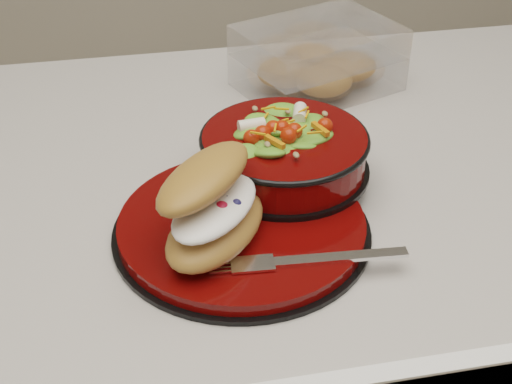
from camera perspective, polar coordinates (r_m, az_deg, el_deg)
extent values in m
cube|color=silver|center=(1.29, 11.79, -14.46)|extent=(1.16, 0.66, 0.86)
cube|color=beige|center=(1.00, 14.81, 2.79)|extent=(1.24, 0.74, 0.04)
cylinder|color=black|center=(0.79, -1.15, -3.18)|extent=(0.29, 0.29, 0.01)
cylinder|color=#4E0402|center=(0.78, -1.15, -2.60)|extent=(0.27, 0.27, 0.01)
torus|color=black|center=(0.77, -0.30, -2.72)|extent=(0.15, 0.15, 0.01)
cylinder|color=black|center=(0.86, 2.23, 1.85)|extent=(0.21, 0.21, 0.01)
cylinder|color=#4E0402|center=(0.84, 2.27, 3.27)|extent=(0.19, 0.19, 0.04)
torus|color=black|center=(0.83, 2.29, 4.32)|extent=(0.20, 0.20, 0.01)
ellipsoid|color=#437621|center=(0.84, 2.28, 3.90)|extent=(0.16, 0.16, 0.07)
sphere|color=red|center=(0.83, 5.07, 6.41)|extent=(0.02, 0.02, 0.02)
sphere|color=red|center=(0.85, 3.79, 7.25)|extent=(0.02, 0.02, 0.02)
sphere|color=red|center=(0.85, 1.73, 7.45)|extent=(0.02, 0.02, 0.02)
sphere|color=red|center=(0.84, 0.00, 6.92)|extent=(0.02, 0.02, 0.02)
sphere|color=red|center=(0.81, -0.43, 5.92)|extent=(0.02, 0.02, 0.02)
sphere|color=red|center=(0.79, 0.79, 5.02)|extent=(0.02, 0.02, 0.02)
sphere|color=red|center=(0.79, 3.01, 4.79)|extent=(0.02, 0.02, 0.02)
sphere|color=red|center=(0.80, 4.79, 5.39)|extent=(0.02, 0.02, 0.02)
cylinder|color=silver|center=(0.86, 3.56, 7.40)|extent=(0.03, 0.03, 0.02)
cylinder|color=silver|center=(0.83, -0.36, 6.47)|extent=(0.04, 0.03, 0.02)
cube|color=orange|center=(0.79, 1.52, 5.21)|extent=(0.03, 0.03, 0.01)
cube|color=orange|center=(0.82, 5.24, 6.18)|extent=(0.03, 0.02, 0.01)
ellipsoid|color=#A56E32|center=(0.73, -3.24, -2.89)|extent=(0.15, 0.17, 0.04)
ellipsoid|color=white|center=(0.72, -3.31, -1.24)|extent=(0.13, 0.14, 0.02)
ellipsoid|color=#A56E32|center=(0.72, -3.59, 1.25)|extent=(0.14, 0.16, 0.04)
sphere|color=#B40C21|center=(0.71, -5.17, -1.06)|extent=(0.02, 0.02, 0.02)
sphere|color=#B40C21|center=(0.71, -2.78, -1.30)|extent=(0.02, 0.02, 0.02)
sphere|color=#191947|center=(0.72, -4.07, -0.64)|extent=(0.01, 0.01, 0.01)
sphere|color=#191947|center=(0.72, -2.35, -0.65)|extent=(0.01, 0.01, 0.01)
sphere|color=#191947|center=(0.71, -3.28, -1.05)|extent=(0.01, 0.01, 0.01)
sphere|color=#191947|center=(0.71, -1.57, -0.96)|extent=(0.01, 0.01, 0.01)
sphere|color=#191947|center=(0.71, -4.75, -1.42)|extent=(0.01, 0.01, 0.01)
cube|color=silver|center=(0.73, 6.63, -5.22)|extent=(0.14, 0.02, 0.00)
cube|color=silver|center=(0.72, -0.28, -5.78)|extent=(0.05, 0.03, 0.00)
cube|color=white|center=(1.09, 4.90, 9.55)|extent=(0.26, 0.23, 0.05)
cube|color=white|center=(1.07, 5.03, 11.84)|extent=(0.26, 0.23, 0.04)
ellipsoid|color=#A56E32|center=(1.08, 2.32, 9.55)|extent=(0.08, 0.07, 0.04)
ellipsoid|color=#A56E32|center=(1.10, 7.44, 9.91)|extent=(0.08, 0.07, 0.04)
ellipsoid|color=#A56E32|center=(1.13, 4.37, 10.59)|extent=(0.08, 0.07, 0.04)
ellipsoid|color=#A56E32|center=(1.06, 5.48, 8.83)|extent=(0.08, 0.07, 0.04)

